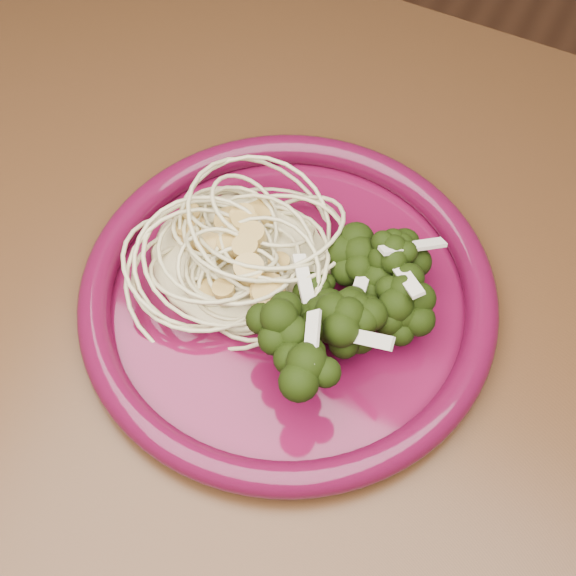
# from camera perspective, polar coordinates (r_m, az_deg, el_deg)

# --- Properties ---
(dining_table) EXTENTS (1.20, 0.80, 0.75)m
(dining_table) POSITION_cam_1_polar(r_m,az_deg,el_deg) (0.65, -3.44, -8.46)
(dining_table) COLOR #472814
(dining_table) RESTS_ON ground
(dinner_plate) EXTENTS (0.36, 0.36, 0.02)m
(dinner_plate) POSITION_cam_1_polar(r_m,az_deg,el_deg) (0.57, 0.00, -0.50)
(dinner_plate) COLOR #4F0923
(dinner_plate) RESTS_ON dining_table
(spaghetti_pile) EXTENTS (0.16, 0.15, 0.03)m
(spaghetti_pile) POSITION_cam_1_polar(r_m,az_deg,el_deg) (0.58, -3.41, 2.56)
(spaghetti_pile) COLOR #C6BC89
(spaghetti_pile) RESTS_ON dinner_plate
(scallop_cluster) EXTENTS (0.14, 0.14, 0.04)m
(scallop_cluster) POSITION_cam_1_polar(r_m,az_deg,el_deg) (0.55, -3.59, 4.64)
(scallop_cluster) COLOR tan
(scallop_cluster) RESTS_ON spaghetti_pile
(broccoli_pile) EXTENTS (0.12, 0.16, 0.05)m
(broccoli_pile) POSITION_cam_1_polar(r_m,az_deg,el_deg) (0.53, 4.50, -2.62)
(broccoli_pile) COLOR black
(broccoli_pile) RESTS_ON dinner_plate
(onion_garnish) EXTENTS (0.08, 0.10, 0.05)m
(onion_garnish) POSITION_cam_1_polar(r_m,az_deg,el_deg) (0.51, 4.73, -0.91)
(onion_garnish) COLOR beige
(onion_garnish) RESTS_ON broccoli_pile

